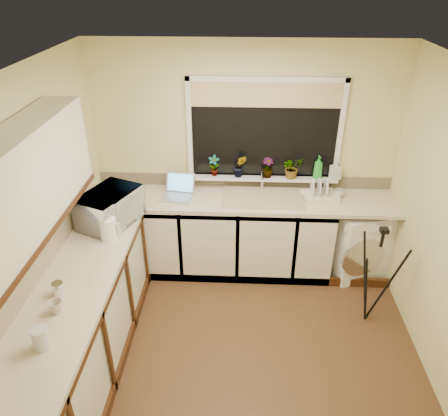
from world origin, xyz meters
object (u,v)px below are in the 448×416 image
(laptop, at_px, (178,190))
(steel_jar, at_px, (58,289))
(plant_b, at_px, (240,166))
(soap_bottle_clear, at_px, (336,169))
(dish_rack, at_px, (320,196))
(washing_machine, at_px, (357,240))
(cup_left, at_px, (56,307))
(microwave, at_px, (110,208))
(plant_d, at_px, (292,168))
(tripod, at_px, (374,276))
(plant_a, at_px, (214,166))
(glass_jug, at_px, (41,338))
(soap_bottle_green, at_px, (318,167))
(cup_back, at_px, (338,194))
(kettle, at_px, (108,229))
(plant_c, at_px, (268,168))

(laptop, bearing_deg, steel_jar, -103.32)
(plant_b, distance_m, soap_bottle_clear, 1.01)
(laptop, xyz_separation_m, dish_rack, (1.49, 0.00, -0.03))
(soap_bottle_clear, bearing_deg, washing_machine, -34.15)
(washing_machine, relative_size, cup_left, 7.68)
(microwave, xyz_separation_m, plant_d, (1.76, 0.76, 0.11))
(tripod, relative_size, soap_bottle_clear, 4.92)
(steel_jar, height_order, plant_a, plant_a)
(laptop, xyz_separation_m, microwave, (-0.56, -0.58, 0.10))
(plant_a, bearing_deg, glass_jug, -112.43)
(tripod, height_order, plant_b, plant_b)
(laptop, xyz_separation_m, tripod, (1.92, -0.81, -0.43))
(steel_jar, height_order, soap_bottle_clear, soap_bottle_clear)
(laptop, height_order, soap_bottle_green, soap_bottle_green)
(cup_left, bearing_deg, soap_bottle_green, 43.41)
(plant_d, relative_size, soap_bottle_clear, 1.11)
(glass_jug, relative_size, plant_d, 0.66)
(plant_d, distance_m, cup_left, 2.69)
(washing_machine, bearing_deg, laptop, 160.51)
(dish_rack, relative_size, plant_d, 1.50)
(soap_bottle_clear, bearing_deg, glass_jug, -134.42)
(washing_machine, bearing_deg, dish_rack, 158.16)
(microwave, relative_size, soap_bottle_green, 2.32)
(dish_rack, distance_m, soap_bottle_green, 0.31)
(washing_machine, distance_m, glass_jug, 3.33)
(dish_rack, bearing_deg, cup_back, -1.52)
(washing_machine, distance_m, cup_back, 0.61)
(plant_a, distance_m, cup_back, 1.35)
(plant_b, relative_size, cup_back, 2.23)
(soap_bottle_clear, bearing_deg, cup_left, -139.12)
(microwave, relative_size, plant_a, 2.51)
(laptop, relative_size, microwave, 0.62)
(soap_bottle_clear, bearing_deg, kettle, -154.56)
(kettle, relative_size, plant_a, 0.87)
(tripod, xyz_separation_m, cup_back, (-0.23, 0.85, 0.41))
(tripod, height_order, cup_left, tripod)
(plant_d, bearing_deg, microwave, -156.60)
(steel_jar, bearing_deg, kettle, 77.96)
(cup_left, bearing_deg, soap_bottle_clear, 40.88)
(plant_c, bearing_deg, kettle, -144.29)
(laptop, height_order, cup_left, laptop)
(plant_a, xyz_separation_m, cup_back, (1.32, -0.16, -0.22))
(laptop, xyz_separation_m, kettle, (-0.50, -0.85, 0.04))
(kettle, distance_m, plant_c, 1.79)
(steel_jar, bearing_deg, cup_back, 35.05)
(tripod, distance_m, plant_a, 1.95)
(plant_b, height_order, cup_back, plant_b)
(laptop, distance_m, microwave, 0.81)
(kettle, xyz_separation_m, soap_bottle_clear, (2.16, 1.03, 0.16))
(washing_machine, distance_m, plant_d, 1.09)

